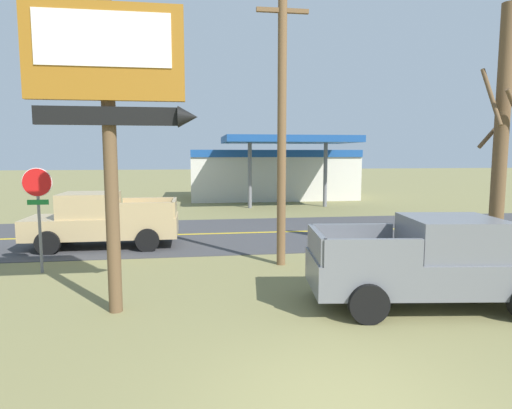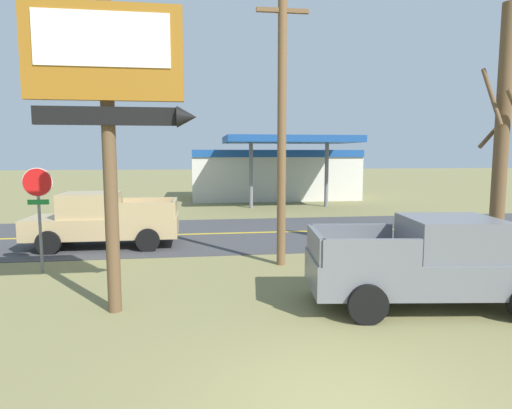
{
  "view_description": "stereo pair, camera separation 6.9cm",
  "coord_description": "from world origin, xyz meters",
  "views": [
    {
      "loc": [
        -1.91,
        -5.1,
        3.33
      ],
      "look_at": [
        0.0,
        8.0,
        1.8
      ],
      "focal_mm": 30.81,
      "sensor_mm": 36.0,
      "label": 1
    },
    {
      "loc": [
        -1.84,
        -5.11,
        3.33
      ],
      "look_at": [
        0.0,
        8.0,
        1.8
      ],
      "focal_mm": 30.81,
      "sensor_mm": 36.0,
      "label": 2
    }
  ],
  "objects": [
    {
      "name": "road_asphalt",
      "position": [
        0.0,
        13.0,
        0.01
      ],
      "size": [
        140.0,
        8.0,
        0.02
      ],
      "primitive_type": "cube",
      "color": "#3D3D3F",
      "rests_on": "ground"
    },
    {
      "name": "road_centre_line",
      "position": [
        0.0,
        13.0,
        0.02
      ],
      "size": [
        126.0,
        0.2,
        0.01
      ],
      "primitive_type": "cube",
      "color": "gold",
      "rests_on": "road_asphalt"
    },
    {
      "name": "motel_sign",
      "position": [
        -3.49,
        4.12,
        4.57
      ],
      "size": [
        3.32,
        0.54,
        6.54
      ],
      "color": "brown",
      "rests_on": "ground"
    },
    {
      "name": "stop_sign",
      "position": [
        -6.14,
        7.72,
        2.03
      ],
      "size": [
        0.8,
        0.08,
        2.95
      ],
      "color": "slate",
      "rests_on": "ground"
    },
    {
      "name": "utility_pole",
      "position": [
        0.71,
        7.66,
        4.6
      ],
      "size": [
        1.68,
        0.26,
        8.67
      ],
      "color": "brown",
      "rests_on": "ground"
    },
    {
      "name": "bare_tree",
      "position": [
        6.84,
        6.41,
        3.83
      ],
      "size": [
        1.06,
        1.09,
        7.52
      ],
      "color": "brown",
      "rests_on": "ground"
    },
    {
      "name": "gas_station",
      "position": [
        4.01,
        27.29,
        1.94
      ],
      "size": [
        12.0,
        11.5,
        4.4
      ],
      "color": "beige",
      "rests_on": "ground"
    },
    {
      "name": "pickup_grey_parked_on_lawn",
      "position": [
        3.27,
        3.63,
        0.96
      ],
      "size": [
        5.4,
        2.72,
        1.96
      ],
      "color": "slate",
      "rests_on": "ground"
    },
    {
      "name": "pickup_tan_on_road",
      "position": [
        -5.13,
        11.0,
        0.96
      ],
      "size": [
        5.2,
        2.24,
        1.96
      ],
      "color": "tan",
      "rests_on": "ground"
    }
  ]
}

